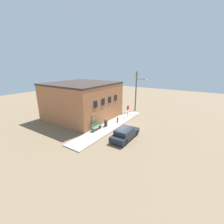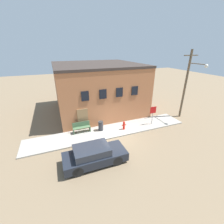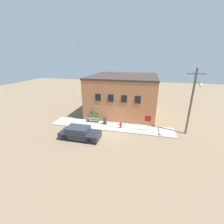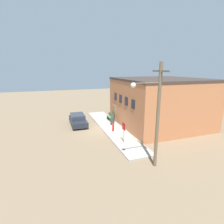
# 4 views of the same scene
# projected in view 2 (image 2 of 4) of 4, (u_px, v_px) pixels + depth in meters

# --- Properties ---
(ground_plane) EXTENTS (80.00, 80.00, 0.00)m
(ground_plane) POSITION_uv_depth(u_px,v_px,m) (115.00, 138.00, 13.31)
(ground_plane) COLOR #7A664C
(sidewalk) EXTENTS (15.37, 2.47, 0.11)m
(sidewalk) POSITION_uv_depth(u_px,v_px,m) (110.00, 131.00, 14.35)
(sidewalk) COLOR #9E998E
(sidewalk) RESTS_ON ground
(brick_building) EXTENTS (9.74, 9.67, 5.73)m
(brick_building) POSITION_uv_depth(u_px,v_px,m) (97.00, 87.00, 18.57)
(brick_building) COLOR #B26B42
(brick_building) RESTS_ON ground
(fire_hydrant) EXTENTS (0.44, 0.21, 0.84)m
(fire_hydrant) POSITION_uv_depth(u_px,v_px,m) (124.00, 125.00, 14.38)
(fire_hydrant) COLOR red
(fire_hydrant) RESTS_ON sidewalk
(stop_sign) EXTENTS (0.69, 0.06, 1.92)m
(stop_sign) POSITION_uv_depth(u_px,v_px,m) (153.00, 112.00, 15.01)
(stop_sign) COLOR gray
(stop_sign) RESTS_ON sidewalk
(bench) EXTENTS (1.60, 0.44, 0.98)m
(bench) POSITION_uv_depth(u_px,v_px,m) (82.00, 127.00, 13.90)
(bench) COLOR #4C6B47
(bench) RESTS_ON sidewalk
(trash_bin) EXTENTS (0.48, 0.48, 0.92)m
(trash_bin) POSITION_uv_depth(u_px,v_px,m) (101.00, 126.00, 14.20)
(trash_bin) COLOR #333338
(trash_bin) RESTS_ON sidewalk
(utility_pole) EXTENTS (1.80, 2.18, 7.28)m
(utility_pole) POSITION_uv_depth(u_px,v_px,m) (187.00, 83.00, 15.86)
(utility_pole) COLOR brown
(utility_pole) RESTS_ON ground
(parked_car) EXTENTS (4.30, 1.80, 1.33)m
(parked_car) POSITION_uv_depth(u_px,v_px,m) (94.00, 155.00, 10.22)
(parked_car) COLOR black
(parked_car) RESTS_ON ground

